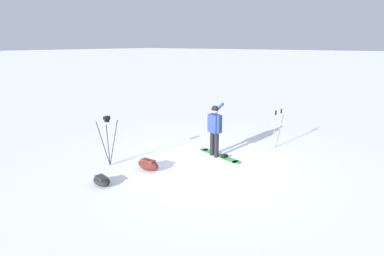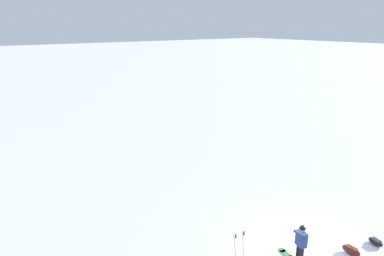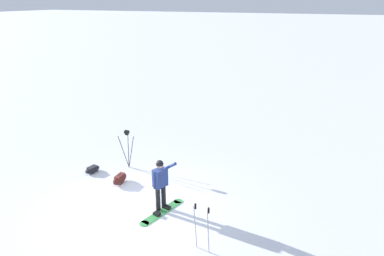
{
  "view_description": "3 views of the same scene",
  "coord_description": "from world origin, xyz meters",
  "px_view_note": "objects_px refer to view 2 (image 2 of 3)",
  "views": [
    {
      "loc": [
        4.69,
        -7.11,
        3.44
      ],
      "look_at": [
        -0.68,
        -0.02,
        1.02
      ],
      "focal_mm": 29.31,
      "sensor_mm": 36.0,
      "label": 1
    },
    {
      "loc": [
        -6.39,
        9.94,
        8.48
      ],
      "look_at": [
        0.89,
        4.69,
        5.67
      ],
      "focal_mm": 31.21,
      "sensor_mm": 36.0,
      "label": 2
    },
    {
      "loc": [
        7.65,
        5.3,
        5.95
      ],
      "look_at": [
        -0.05,
        1.85,
        2.87
      ],
      "focal_mm": 33.27,
      "sensor_mm": 36.0,
      "label": 3
    }
  ],
  "objects_px": {
    "gear_bag_small": "(351,250)",
    "snowboarder": "(301,241)",
    "gear_bag_large": "(376,242)",
    "ski_poles": "(239,244)"
  },
  "relations": [
    {
      "from": "gear_bag_small",
      "to": "ski_poles",
      "type": "relative_size",
      "value": 0.53
    },
    {
      "from": "snowboarder",
      "to": "gear_bag_large",
      "type": "height_order",
      "value": "snowboarder"
    },
    {
      "from": "gear_bag_large",
      "to": "ski_poles",
      "type": "relative_size",
      "value": 0.48
    },
    {
      "from": "gear_bag_small",
      "to": "snowboarder",
      "type": "bearing_deg",
      "value": 67.84
    },
    {
      "from": "gear_bag_small",
      "to": "ski_poles",
      "type": "height_order",
      "value": "ski_poles"
    },
    {
      "from": "snowboarder",
      "to": "gear_bag_small",
      "type": "relative_size",
      "value": 2.31
    },
    {
      "from": "snowboarder",
      "to": "ski_poles",
      "type": "xyz_separation_m",
      "value": [
        1.27,
        1.84,
        -0.11
      ]
    },
    {
      "from": "snowboarder",
      "to": "ski_poles",
      "type": "distance_m",
      "value": 2.24
    },
    {
      "from": "gear_bag_large",
      "to": "gear_bag_small",
      "type": "distance_m",
      "value": 1.4
    },
    {
      "from": "snowboarder",
      "to": "gear_bag_large",
      "type": "distance_m",
      "value": 3.72
    }
  ]
}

